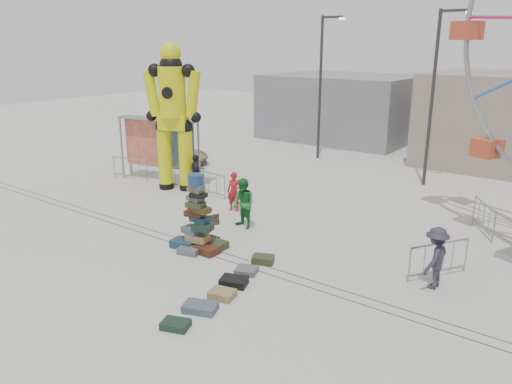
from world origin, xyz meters
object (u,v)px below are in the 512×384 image
Objects in this scene: barricade_dummy_b at (185,177)px; pedestrian_red at (234,192)px; lamp_post_left at (322,81)px; suitcase_tower at (198,228)px; barricade_dummy_c at (209,183)px; barricade_wheel_back at (484,218)px; pedestrian_green at (244,204)px; lamp_post_right at (435,90)px; pedestrian_black at (196,174)px; banner_scaffold at (158,134)px; barricade_wheel_front at (438,259)px; pedestrian_grey at (435,258)px; steamer_trunk at (207,217)px; parked_suv at (174,154)px; crash_test_dummy at (173,112)px; barricade_dummy_a at (130,168)px.

barricade_dummy_b is 1.24× the size of pedestrian_red.
pedestrian_red is (2.03, -10.49, -3.68)m from lamp_post_left.
suitcase_tower is 1.28× the size of barricade_dummy_c.
barricade_wheel_back is 1.07× the size of pedestrian_green.
lamp_post_right is 7.28m from lamp_post_left.
barricade_wheel_back is 8.64m from pedestrian_green.
barricade_dummy_b is 1.12× the size of pedestrian_black.
lamp_post_left is at bearing 56.57° from banner_scaffold.
pedestrian_black is (-4.44, 4.64, 0.18)m from suitcase_tower.
barricade_wheel_back is at bearing -136.62° from pedestrian_black.
pedestrian_red reaches higher than barricade_dummy_c.
barricade_wheel_front is 7.04m from pedestrian_green.
barricade_wheel_front is (7.05, 2.59, -0.16)m from suitcase_tower.
lamp_post_right reaches higher than barricade_wheel_back.
pedestrian_grey is at bearing -28.10° from pedestrian_red.
pedestrian_black reaches higher than barricade_wheel_back.
parked_suv is at bearing 163.02° from steamer_trunk.
lamp_post_left is 13.41m from barricade_wheel_back.
suitcase_tower is 0.38× the size of crash_test_dummy.
pedestrian_grey is 17.72m from parked_suv.
barricade_dummy_b is (-3.89, 2.79, 0.33)m from steamer_trunk.
lamp_post_right is 11.52m from pedestrian_black.
steamer_trunk is at bearing -105.29° from pedestrian_red.
lamp_post_left is 16.68m from pedestrian_grey.
lamp_post_right is 4.28× the size of pedestrian_green.
barricade_dummy_b is 12.58m from barricade_wheel_front.
crash_test_dummy is 13.45m from barricade_wheel_back.
barricade_dummy_c is 1.00× the size of barricade_wheel_back.
crash_test_dummy reaches higher than pedestrian_red.
pedestrian_black is at bearing -10.18° from barricade_dummy_a.
barricade_dummy_a is at bearing 173.67° from parked_suv.
barricade_dummy_b is 4.02m from pedestrian_red.
suitcase_tower is at bearing -71.16° from pedestrian_grey.
barricade_wheel_front is (12.38, -2.22, 0.00)m from barricade_dummy_b.
pedestrian_black is at bearing -27.72° from barricade_dummy_b.
barricade_wheel_front is 8.60m from pedestrian_red.
lamp_post_left reaches higher than steamer_trunk.
crash_test_dummy is at bearing 114.62° from barricade_wheel_front.
pedestrian_green reaches higher than barricade_dummy_b.
pedestrian_red is (-0.02, 1.69, 0.58)m from steamer_trunk.
barricade_wheel_front is 1.07× the size of pedestrian_green.
lamp_post_right is at bearing 50.39° from barricade_dummy_c.
lamp_post_right is 8.44× the size of steamer_trunk.
pedestrian_grey reaches higher than steamer_trunk.
parked_suv is at bearing 134.68° from pedestrian_red.
steamer_trunk is at bearing -80.44° from lamp_post_left.
barricade_dummy_c is 0.51× the size of parked_suv.
barricade_wheel_back is at bearing 5.62° from pedestrian_red.
lamp_post_left is at bearing 48.89° from barricade_dummy_a.
steamer_trunk is at bearing 120.73° from suitcase_tower.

